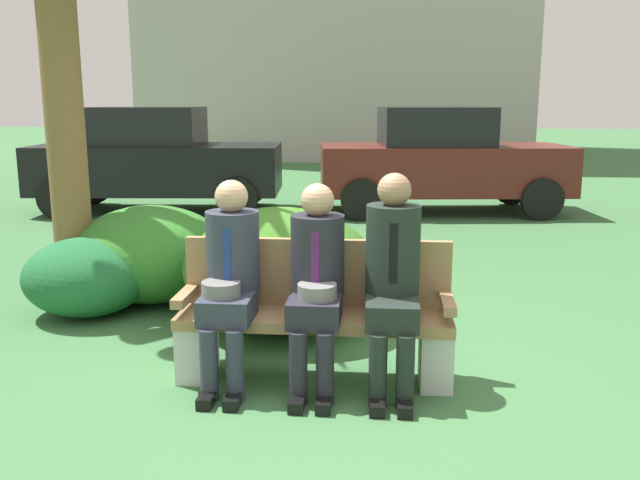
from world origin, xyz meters
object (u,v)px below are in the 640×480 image
seated_man_left (230,273)px  parked_car_near (156,160)px  shrub_near_bench (87,277)px  shrub_mid_lawn (151,254)px  park_bench (315,316)px  shrub_far_lawn (280,268)px  parked_car_far (441,160)px  seated_man_right (393,272)px  seated_man_middle (316,276)px

seated_man_left → parked_car_near: bearing=112.1°
shrub_near_bench → shrub_mid_lawn: bearing=48.0°
park_bench → parked_car_near: 7.28m
seated_man_left → shrub_far_lawn: bearing=82.9°
park_bench → parked_car_far: parked_car_far is taller
seated_man_right → shrub_far_lawn: 1.45m
seated_man_left → shrub_mid_lawn: size_ratio=0.94×
seated_man_right → parked_car_far: (0.87, 6.94, 0.08)m
seated_man_right → parked_car_far: bearing=82.9°
seated_man_left → shrub_far_lawn: 1.17m
seated_man_left → shrub_near_bench: seated_man_left is taller
shrub_near_bench → shrub_far_lawn: (1.67, -0.13, 0.15)m
seated_man_right → park_bench: bearing=166.5°
seated_man_left → seated_man_right: seated_man_right is taller
seated_man_left → seated_man_middle: (0.55, -0.00, -0.01)m
shrub_far_lawn → shrub_near_bench: bearing=175.5°
seated_man_middle → shrub_mid_lawn: seated_man_middle is taller
seated_man_left → seated_man_middle: 0.55m
seated_man_right → shrub_near_bench: (-2.55, 1.26, -0.43)m
shrub_far_lawn → parked_car_near: 6.21m
shrub_mid_lawn → parked_car_far: (3.00, 5.23, 0.40)m
shrub_mid_lawn → shrub_near_bench: bearing=-132.0°
seated_man_middle → shrub_mid_lawn: size_ratio=0.93×
shrub_mid_lawn → parked_car_near: parked_car_near is taller
seated_man_left → shrub_near_bench: size_ratio=1.23×
park_bench → shrub_far_lawn: bearing=110.9°
shrub_mid_lawn → shrub_far_lawn: 1.39m
seated_man_left → shrub_far_lawn: (0.14, 1.14, -0.24)m
park_bench → parked_car_near: size_ratio=0.44×
park_bench → seated_man_right: size_ratio=1.29×
seated_man_right → parked_car_near: (-3.72, 6.63, 0.08)m
shrub_mid_lawn → parked_car_near: (-1.58, 4.92, 0.40)m
shrub_mid_lawn → shrub_far_lawn: (1.26, -0.59, 0.05)m
seated_man_right → parked_car_near: bearing=119.3°
park_bench → shrub_far_lawn: 1.08m
shrub_mid_lawn → parked_car_far: bearing=60.1°
seated_man_left → parked_car_far: bearing=74.8°
park_bench → seated_man_right: seated_man_right is taller
seated_man_middle → shrub_mid_lawn: bearing=133.9°
park_bench → seated_man_middle: size_ratio=1.36×
park_bench → shrub_mid_lawn: (-1.64, 1.59, 0.02)m
seated_man_middle → parked_car_near: (-3.25, 6.64, 0.12)m
seated_man_left → parked_car_near: size_ratio=0.32×
shrub_far_lawn → parked_car_near: parked_car_near is taller
shrub_far_lawn → seated_man_right: bearing=-52.0°
seated_man_middle → shrub_far_lawn: seated_man_middle is taller
parked_car_far → park_bench: bearing=-101.3°
seated_man_middle → seated_man_right: 0.48m
shrub_near_bench → parked_car_near: bearing=102.3°
park_bench → seated_man_left: seated_man_left is taller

